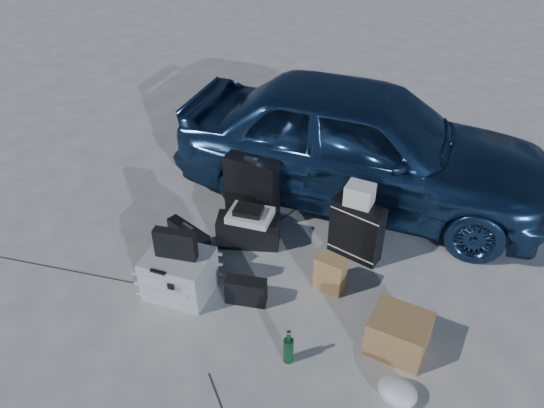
% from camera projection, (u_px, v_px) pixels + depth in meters
% --- Properties ---
extents(ground, '(60.00, 60.00, 0.00)m').
position_uv_depth(ground, '(239.00, 302.00, 4.72)').
color(ground, '#AEAEA9').
rests_on(ground, ground).
extents(car, '(4.23, 2.39, 1.36)m').
position_uv_depth(car, '(362.00, 143.00, 5.69)').
color(car, navy).
rests_on(car, ground).
extents(pelican_case, '(0.65, 0.58, 0.41)m').
position_uv_depth(pelican_case, '(179.00, 274.00, 4.72)').
color(pelican_case, '#AFB2B4').
rests_on(pelican_case, ground).
extents(laptop_bag, '(0.38, 0.21, 0.28)m').
position_uv_depth(laptop_bag, '(175.00, 244.00, 4.52)').
color(laptop_bag, black).
rests_on(laptop_bag, pelican_case).
extents(briefcase, '(0.52, 0.20, 0.39)m').
position_uv_depth(briefcase, '(190.00, 244.00, 5.07)').
color(briefcase, black).
rests_on(briefcase, ground).
extents(suitcase_left, '(0.58, 0.28, 0.73)m').
position_uv_depth(suitcase_left, '(252.00, 189.00, 5.53)').
color(suitcase_left, black).
rests_on(suitcase_left, ground).
extents(suitcase_right, '(0.52, 0.22, 0.61)m').
position_uv_depth(suitcase_right, '(356.00, 230.00, 5.07)').
color(suitcase_right, black).
rests_on(suitcase_right, ground).
extents(white_carton, '(0.27, 0.23, 0.20)m').
position_uv_depth(white_carton, '(360.00, 195.00, 4.84)').
color(white_carton, beige).
rests_on(white_carton, suitcase_right).
extents(duffel_bag, '(0.67, 0.52, 0.31)m').
position_uv_depth(duffel_bag, '(248.00, 231.00, 5.30)').
color(duffel_bag, black).
rests_on(duffel_bag, ground).
extents(flat_box_white, '(0.49, 0.41, 0.07)m').
position_uv_depth(flat_box_white, '(250.00, 215.00, 5.19)').
color(flat_box_white, beige).
rests_on(flat_box_white, duffel_bag).
extents(flat_box_black, '(0.31, 0.26, 0.06)m').
position_uv_depth(flat_box_black, '(248.00, 210.00, 5.14)').
color(flat_box_black, black).
rests_on(flat_box_black, flat_box_white).
extents(kraft_bag, '(0.27, 0.17, 0.35)m').
position_uv_depth(kraft_bag, '(330.00, 274.00, 4.76)').
color(kraft_bag, tan).
rests_on(kraft_bag, ground).
extents(cardboard_box, '(0.48, 0.42, 0.34)m').
position_uv_depth(cardboard_box, '(399.00, 334.00, 4.21)').
color(cardboard_box, olive).
rests_on(cardboard_box, ground).
extents(plastic_bag, '(0.32, 0.29, 0.16)m').
position_uv_depth(plastic_bag, '(398.00, 391.00, 3.88)').
color(plastic_bag, silver).
rests_on(plastic_bag, ground).
extents(messenger_bag, '(0.38, 0.25, 0.25)m').
position_uv_depth(messenger_bag, '(246.00, 291.00, 4.65)').
color(messenger_bag, black).
rests_on(messenger_bag, ground).
extents(green_bottle, '(0.11, 0.11, 0.32)m').
position_uv_depth(green_bottle, '(288.00, 347.00, 4.11)').
color(green_bottle, '#0D331B').
rests_on(green_bottle, ground).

